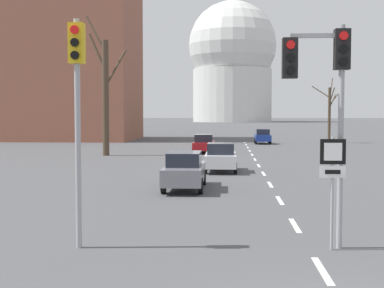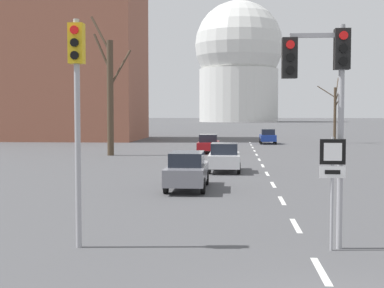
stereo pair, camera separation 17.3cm
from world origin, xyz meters
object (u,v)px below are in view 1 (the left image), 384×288
Objects in this scene: route_sign_post at (333,173)px; sedan_near_left at (263,136)px; sedan_far_left at (185,170)px; traffic_signal_centre_tall at (324,80)px; sedan_near_right at (221,157)px; sedan_mid_centre at (204,144)px; traffic_signal_near_left at (77,90)px.

sedan_near_left is at bearing 88.32° from route_sign_post.
route_sign_post is at bearing -66.77° from sedan_far_left.
traffic_signal_centre_tall is 17.49m from sedan_near_right.
sedan_mid_centre is 21.39m from sedan_far_left.
sedan_near_left is 15.04m from sedan_mid_centre.
traffic_signal_near_left is at bearing -93.01° from sedan_mid_centre.
sedan_near_right is (-2.86, 17.17, -1.05)m from route_sign_post.
traffic_signal_centre_tall is at bearing 135.12° from route_sign_post.
traffic_signal_centre_tall is at bearing -91.94° from sedan_near_left.
traffic_signal_near_left is 1.28× the size of sedan_mid_centre.
sedan_mid_centre is at bearing 98.00° from route_sign_post.
sedan_far_left is at bearing 80.24° from traffic_signal_near_left.
route_sign_post reaches higher than sedan_far_left.
route_sign_post is 0.70× the size of sedan_near_right.
sedan_far_left is (0.10, -21.39, 0.05)m from sedan_mid_centre.
route_sign_post reaches higher than sedan_near_left.
sedan_mid_centre is (1.66, 31.64, -3.05)m from traffic_signal_near_left.
sedan_near_right is at bearing -98.45° from sedan_near_left.
sedan_near_right reaches higher than sedan_near_left.
sedan_near_left is at bearing 81.55° from sedan_near_right.
sedan_mid_centre is (-1.57, 14.30, -0.03)m from sedan_near_right.
traffic_signal_near_left is at bearing -178.39° from route_sign_post.
traffic_signal_near_left is 6.40m from route_sign_post.
sedan_far_left is (-4.13, 9.88, -3.23)m from traffic_signal_centre_tall.
route_sign_post is 0.63× the size of sedan_mid_centre.
traffic_signal_near_left is 10.82m from sedan_far_left.
sedan_near_left is 0.99× the size of sedan_near_right.
traffic_signal_near_left is 1.43× the size of sedan_near_right.
sedan_near_left reaches higher than sedan_mid_centre.
traffic_signal_near_left is 46.24m from sedan_near_left.
route_sign_post is at bearing -82.00° from sedan_mid_centre.
sedan_near_left is 35.74m from sedan_far_left.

